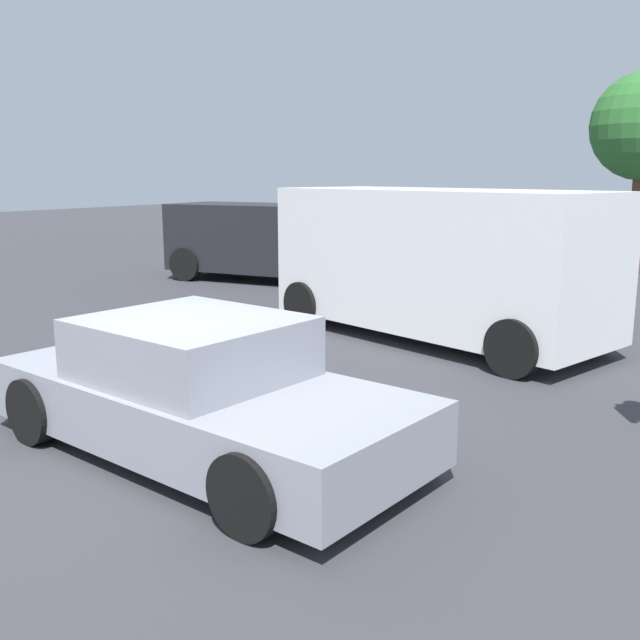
# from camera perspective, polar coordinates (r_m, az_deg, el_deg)

# --- Properties ---
(ground_plane) EXTENTS (80.00, 80.00, 0.00)m
(ground_plane) POSITION_cam_1_polar(r_m,az_deg,el_deg) (6.80, -11.59, -10.34)
(ground_plane) COLOR #38383D
(sedan_foreground) EXTENTS (4.42, 2.27, 1.25)m
(sedan_foreground) POSITION_cam_1_polar(r_m,az_deg,el_deg) (6.58, -9.68, -5.70)
(sedan_foreground) COLOR gray
(sedan_foreground) RESTS_ON ground_plane
(dog) EXTENTS (0.49, 0.50, 0.43)m
(dog) POSITION_cam_1_polar(r_m,az_deg,el_deg) (9.90, -16.60, -1.98)
(dog) COLOR beige
(dog) RESTS_ON ground_plane
(van_white) EXTENTS (5.63, 3.38, 2.29)m
(van_white) POSITION_cam_1_polar(r_m,az_deg,el_deg) (11.02, 9.37, 4.78)
(van_white) COLOR white
(van_white) RESTS_ON ground_plane
(suv_dark) EXTENTS (5.14, 2.61, 1.81)m
(suv_dark) POSITION_cam_1_polar(r_m,az_deg,el_deg) (17.07, -3.87, 6.50)
(suv_dark) COLOR black
(suv_dark) RESTS_ON ground_plane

